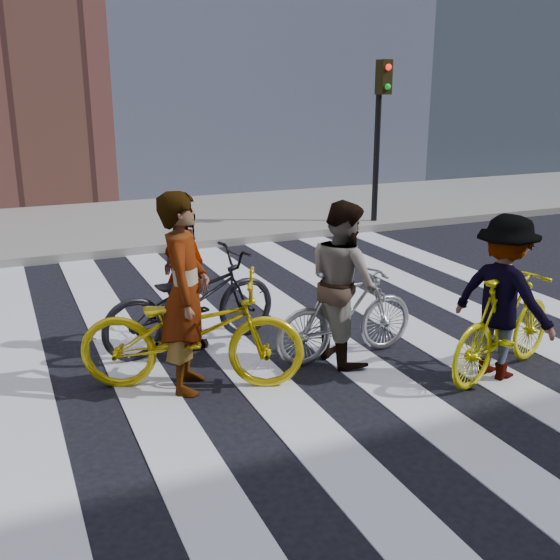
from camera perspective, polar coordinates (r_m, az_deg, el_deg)
ground at (r=7.26m, az=0.74°, el=-6.30°), size 100.00×100.00×0.00m
sidewalk_far at (r=14.14m, az=-11.96°, el=4.92°), size 100.00×5.00×0.15m
zebra_crosswalk at (r=7.26m, az=0.74°, el=-6.26°), size 8.25×10.00×0.01m
traffic_signal at (r=13.50m, az=8.72°, el=14.00°), size 0.22×0.42×3.33m
bike_yellow_left at (r=6.32m, az=-7.69°, el=-4.52°), size 2.26×1.53×1.12m
bike_silver_mid at (r=6.98m, az=5.79°, el=-2.97°), size 1.67×0.54×0.99m
bike_yellow_right at (r=6.91m, az=18.96°, el=-3.74°), size 1.83×1.01×1.06m
bike_dark_rear at (r=7.28m, az=-7.73°, el=-1.81°), size 2.17×1.07×1.09m
rider_left at (r=6.17m, az=-8.27°, el=-1.14°), size 0.70×0.82×1.92m
rider_mid at (r=6.85m, az=5.51°, el=-0.17°), size 0.69×0.86×1.72m
rider_right at (r=6.78m, az=18.88°, el=-1.45°), size 0.91×1.20×1.65m
rider_rear at (r=7.19m, az=-8.20°, el=0.12°), size 0.55×1.00×1.61m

